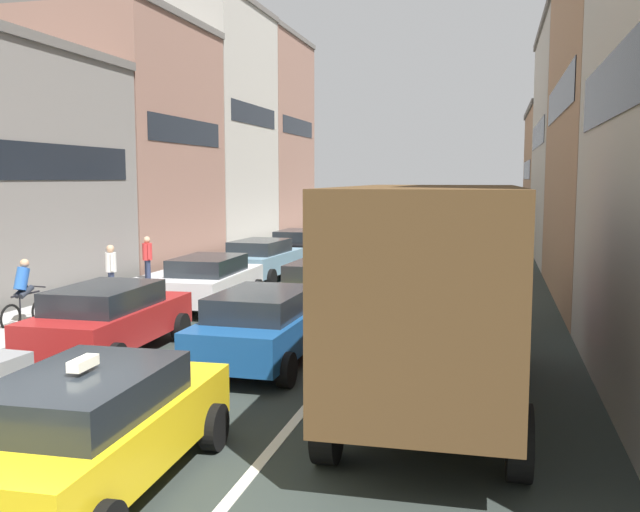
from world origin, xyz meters
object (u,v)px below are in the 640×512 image
Objects in this scene: removalist_box_truck at (435,289)px; pedestrian_mid_sidewalk at (147,256)px; cyclist_on_sidewalk at (24,294)px; sedan_left_lane_fourth at (262,259)px; pedestrian_near_kerb at (111,268)px; hatchback_centre_lane_third at (325,286)px; sedan_left_lane_fifth at (300,246)px; sedan_centre_lane_second at (264,325)px; coupe_centre_lane_fourth at (357,261)px; sedan_left_lane_third at (210,280)px; wagon_left_lane_second at (109,318)px; sedan_centre_lane_fifth at (383,247)px; bus_mid_queue_primary at (407,215)px; sedan_right_lane_behind_truck at (446,293)px; taxi_centre_lane_front at (93,427)px.

pedestrian_mid_sidewalk is (-11.03, 11.34, -1.03)m from removalist_box_truck.
removalist_box_truck is 11.11m from cyclist_on_sidewalk.
sedan_left_lane_fourth is 4.05m from pedestrian_mid_sidewalk.
pedestrian_near_kerb is at bearing 8.13° from cyclist_on_sidewalk.
hatchback_centre_lane_third is 11.40m from sedan_left_lane_fifth.
coupe_centre_lane_fourth is at bearing 2.33° from sedan_centre_lane_second.
wagon_left_lane_second is at bearing 179.31° from sedan_left_lane_third.
wagon_left_lane_second is 5.52m from sedan_left_lane_third.
sedan_centre_lane_fifth is (0.08, 5.15, 0.00)m from coupe_centre_lane_fourth.
coupe_centre_lane_fourth is 3.51m from sedan_left_lane_fourth.
cyclist_on_sidewalk is (-6.67, -14.32, 0.05)m from sedan_centre_lane_fifth.
pedestrian_mid_sidewalk is (-0.42, 3.11, 0.00)m from pedestrian_near_kerb.
cyclist_on_sidewalk is at bearing 164.71° from sedan_left_lane_fourth.
sedan_centre_lane_second is 1.00× the size of sedan_centre_lane_fifth.
pedestrian_near_kerb is at bearing 146.54° from sedan_centre_lane_fifth.
bus_mid_queue_primary reaches higher than coupe_centre_lane_fourth.
sedan_left_lane_fifth is 7.55m from pedestrian_mid_sidewalk.
removalist_box_truck is 1.80× the size of sedan_left_lane_fifth.
sedan_right_lane_behind_truck is 10.56m from cyclist_on_sidewalk.
coupe_centre_lane_fourth is (3.12, 11.05, 0.00)m from wagon_left_lane_second.
pedestrian_near_kerb is (-3.71, 6.29, 0.15)m from wagon_left_lane_second.
sedan_left_lane_fifth is 2.50× the size of cyclist_on_sidewalk.
wagon_left_lane_second is 10.27m from pedestrian_mid_sidewalk.
pedestrian_near_kerb is at bearing 51.10° from removalist_box_truck.
sedan_left_lane_fifth is (0.01, 5.03, 0.00)m from sedan_left_lane_fourth.
wagon_left_lane_second is 2.61× the size of pedestrian_mid_sidewalk.
cyclist_on_sidewalk is 1.04× the size of pedestrian_mid_sidewalk.
sedan_centre_lane_fifth is 0.41× the size of bus_mid_queue_primary.
bus_mid_queue_primary is (-0.06, 30.18, 0.96)m from taxi_centre_lane_front.
pedestrian_mid_sidewalk is (-0.66, 7.53, 0.10)m from cyclist_on_sidewalk.
pedestrian_near_kerb is at bearing 50.02° from sedan_centre_lane_second.
sedan_centre_lane_second is 3.38m from wagon_left_lane_second.
bus_mid_queue_primary reaches higher than pedestrian_near_kerb.
pedestrian_near_kerb reaches higher than sedan_centre_lane_fifth.
taxi_centre_lane_front is 13.96m from pedestrian_near_kerb.
hatchback_centre_lane_third is at bearing -160.32° from sedan_left_lane_fifth.
pedestrian_mid_sidewalk is at bearing 68.79° from sedan_right_lane_behind_truck.
bus_mid_queue_primary is at bearing -1.76° from taxi_centre_lane_front.
taxi_centre_lane_front is 1.01× the size of sedan_left_lane_fifth.
taxi_centre_lane_front is 1.00× the size of hatchback_centre_lane_third.
taxi_centre_lane_front and pedestrian_near_kerb have the same top height.
removalist_box_truck is at bearing -157.45° from sedan_left_lane_fifth.
removalist_box_truck is 14.83m from sedan_left_lane_fourth.
sedan_left_lane_fourth and sedan_centre_lane_fifth have the same top height.
sedan_left_lane_fourth is at bearing -166.09° from pedestrian_near_kerb.
sedan_left_lane_third is 1.00× the size of sedan_right_lane_behind_truck.
cyclist_on_sidewalk is 1.04× the size of pedestrian_near_kerb.
wagon_left_lane_second is 1.00× the size of sedan_centre_lane_fifth.
wagon_left_lane_second is at bearing 161.04° from coupe_centre_lane_fourth.
taxi_centre_lane_front is 2.62× the size of pedestrian_near_kerb.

